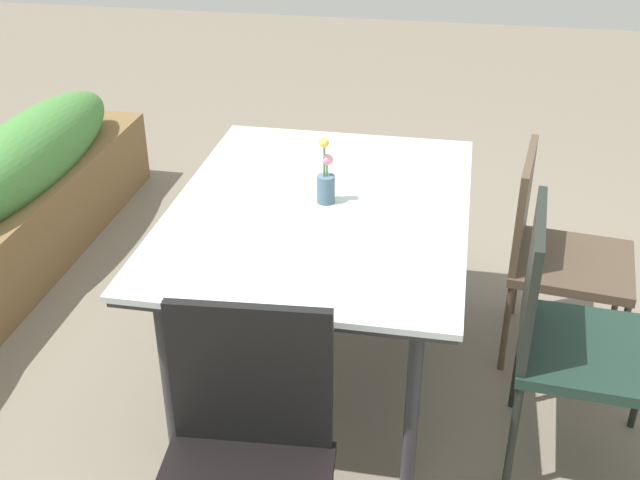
{
  "coord_description": "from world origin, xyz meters",
  "views": [
    {
      "loc": [
        -2.7,
        -0.54,
        2.14
      ],
      "look_at": [
        -0.06,
        -0.05,
        0.63
      ],
      "focal_mm": 44.61,
      "sensor_mm": 36.0,
      "label": 1
    }
  ],
  "objects_px": {
    "chair_end_left": "(244,460)",
    "chair_near_right": "(554,246)",
    "chair_near_left": "(569,330)",
    "potted_plant": "(340,168)",
    "dining_table": "(320,219)",
    "flower_vase": "(326,179)"
  },
  "relations": [
    {
      "from": "dining_table",
      "to": "chair_near_right",
      "type": "distance_m",
      "value": 1.01
    },
    {
      "from": "chair_near_left",
      "to": "chair_end_left",
      "type": "bearing_deg",
      "value": -45.55
    },
    {
      "from": "dining_table",
      "to": "chair_near_right",
      "type": "xyz_separation_m",
      "value": [
        0.35,
        -0.92,
        -0.22
      ]
    },
    {
      "from": "chair_end_left",
      "to": "chair_near_left",
      "type": "relative_size",
      "value": 0.99
    },
    {
      "from": "dining_table",
      "to": "potted_plant",
      "type": "relative_size",
      "value": 3.51
    },
    {
      "from": "flower_vase",
      "to": "chair_near_right",
      "type": "bearing_deg",
      "value": -70.93
    },
    {
      "from": "flower_vase",
      "to": "potted_plant",
      "type": "distance_m",
      "value": 1.7
    },
    {
      "from": "chair_end_left",
      "to": "flower_vase",
      "type": "relative_size",
      "value": 3.63
    },
    {
      "from": "chair_end_left",
      "to": "chair_near_right",
      "type": "bearing_deg",
      "value": -126.9
    },
    {
      "from": "dining_table",
      "to": "flower_vase",
      "type": "xyz_separation_m",
      "value": [
        0.03,
        -0.02,
        0.15
      ]
    },
    {
      "from": "chair_end_left",
      "to": "potted_plant",
      "type": "distance_m",
      "value": 2.72
    },
    {
      "from": "chair_end_left",
      "to": "potted_plant",
      "type": "bearing_deg",
      "value": -90.68
    },
    {
      "from": "chair_end_left",
      "to": "chair_near_left",
      "type": "distance_m",
      "value": 1.21
    },
    {
      "from": "chair_near_right",
      "to": "potted_plant",
      "type": "bearing_deg",
      "value": -131.22
    },
    {
      "from": "flower_vase",
      "to": "potted_plant",
      "type": "height_order",
      "value": "flower_vase"
    },
    {
      "from": "potted_plant",
      "to": "flower_vase",
      "type": "bearing_deg",
      "value": -173.01
    },
    {
      "from": "chair_near_left",
      "to": "potted_plant",
      "type": "bearing_deg",
      "value": -145.9
    },
    {
      "from": "dining_table",
      "to": "chair_near_left",
      "type": "xyz_separation_m",
      "value": [
        -0.33,
        -0.92,
        -0.17
      ]
    },
    {
      "from": "potted_plant",
      "to": "chair_near_left",
      "type": "bearing_deg",
      "value": -150.28
    },
    {
      "from": "chair_end_left",
      "to": "flower_vase",
      "type": "distance_m",
      "value": 1.18
    },
    {
      "from": "chair_near_right",
      "to": "chair_near_left",
      "type": "distance_m",
      "value": 0.67
    },
    {
      "from": "chair_end_left",
      "to": "chair_near_right",
      "type": "distance_m",
      "value": 1.73
    }
  ]
}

